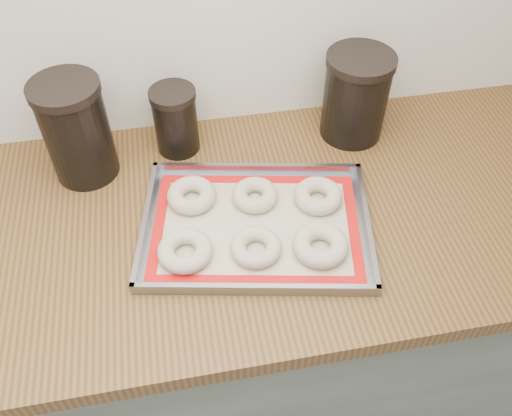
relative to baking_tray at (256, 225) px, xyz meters
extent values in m
cube|color=slate|center=(0.00, 0.04, -0.48)|extent=(3.00, 0.65, 0.86)
cube|color=brown|center=(0.00, 0.04, -0.03)|extent=(3.06, 0.68, 0.04)
cube|color=gray|center=(0.00, 0.00, 0.00)|extent=(0.51, 0.41, 0.00)
cube|color=gray|center=(0.03, 0.16, 0.01)|extent=(0.45, 0.10, 0.02)
cube|color=gray|center=(-0.03, -0.16, 0.01)|extent=(0.45, 0.10, 0.02)
cube|color=gray|center=(-0.22, 0.04, 0.01)|extent=(0.07, 0.33, 0.02)
cube|color=gray|center=(0.22, -0.04, 0.01)|extent=(0.07, 0.33, 0.02)
cube|color=#C6B793|center=(0.00, 0.00, 0.00)|extent=(0.47, 0.37, 0.00)
cube|color=red|center=(0.03, 0.13, 0.00)|extent=(0.42, 0.10, 0.00)
cube|color=red|center=(-0.03, -0.13, 0.00)|extent=(0.42, 0.10, 0.00)
cube|color=red|center=(-0.20, 0.04, 0.00)|extent=(0.07, 0.25, 0.00)
cube|color=red|center=(0.20, -0.04, 0.00)|extent=(0.07, 0.25, 0.00)
torus|color=#BEB194|center=(-0.15, -0.05, 0.01)|extent=(0.15, 0.15, 0.03)
torus|color=#BEB194|center=(-0.01, -0.07, 0.01)|extent=(0.12, 0.12, 0.03)
torus|color=#BEB194|center=(0.11, -0.09, 0.02)|extent=(0.13, 0.13, 0.04)
torus|color=#BEB194|center=(-0.12, 0.09, 0.02)|extent=(0.12, 0.12, 0.03)
torus|color=#BEB194|center=(0.01, 0.07, 0.01)|extent=(0.10, 0.10, 0.03)
torus|color=#BEB194|center=(0.14, 0.04, 0.01)|extent=(0.13, 0.13, 0.03)
cylinder|color=black|center=(-0.34, 0.24, 0.10)|extent=(0.14, 0.14, 0.21)
cylinder|color=black|center=(-0.34, 0.24, 0.21)|extent=(0.14, 0.14, 0.02)
cylinder|color=black|center=(-0.13, 0.28, 0.06)|extent=(0.10, 0.10, 0.14)
cylinder|color=black|center=(-0.13, 0.28, 0.14)|extent=(0.10, 0.10, 0.02)
cylinder|color=black|center=(0.28, 0.26, 0.09)|extent=(0.15, 0.15, 0.19)
cylinder|color=black|center=(0.28, 0.26, 0.19)|extent=(0.15, 0.15, 0.02)
camera|label=1|loc=(-0.13, -0.70, 0.84)|focal=38.00mm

